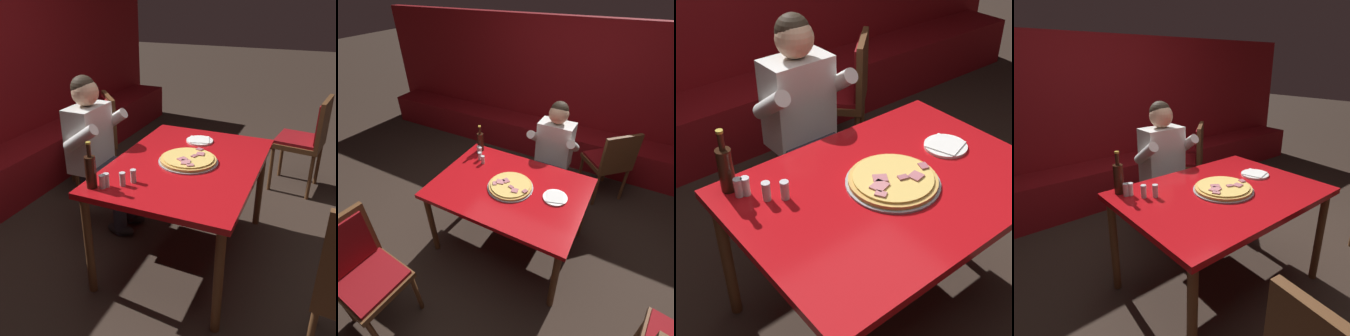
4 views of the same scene
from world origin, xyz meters
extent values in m
plane|color=#33261E|center=(0.00, 0.00, 0.00)|extent=(24.00, 24.00, 0.00)
cube|color=maroon|center=(0.00, 2.18, 0.95)|extent=(6.80, 0.16, 1.90)
cube|color=maroon|center=(0.00, 1.86, 0.23)|extent=(6.46, 0.48, 0.46)
cylinder|color=brown|center=(-0.62, 0.43, 0.36)|extent=(0.06, 0.06, 0.73)
cylinder|color=brown|center=(0.62, 0.43, 0.36)|extent=(0.06, 0.06, 0.73)
cube|color=#B20F14|center=(0.00, 0.00, 0.75)|extent=(1.37, 0.98, 0.04)
cylinder|color=#9E9EA3|center=(0.01, -0.01, 0.77)|extent=(0.41, 0.41, 0.01)
cylinder|color=gold|center=(0.01, -0.01, 0.78)|extent=(0.39, 0.39, 0.02)
cylinder|color=#E5BC5B|center=(0.01, -0.01, 0.80)|extent=(0.35, 0.35, 0.01)
cube|color=#B76670|center=(0.09, -0.07, 0.81)|extent=(0.07, 0.06, 0.01)
cube|color=#A85B66|center=(0.04, -0.04, 0.81)|extent=(0.05, 0.04, 0.01)
cube|color=#A85B66|center=(0.17, -0.04, 0.81)|extent=(0.05, 0.06, 0.01)
cube|color=#C6757A|center=(-0.08, -0.02, 0.81)|extent=(0.09, 0.08, 0.01)
cube|color=#B76670|center=(-0.05, 0.02, 0.81)|extent=(0.08, 0.08, 0.01)
cube|color=#C6757A|center=(-0.12, -0.07, 0.81)|extent=(0.05, 0.06, 0.01)
cylinder|color=white|center=(0.41, 0.05, 0.77)|extent=(0.21, 0.21, 0.01)
cube|color=white|center=(0.41, 0.05, 0.78)|extent=(0.19, 0.19, 0.01)
cylinder|color=black|center=(-0.56, 0.40, 0.87)|extent=(0.07, 0.07, 0.20)
cylinder|color=black|center=(-0.56, 0.40, 1.01)|extent=(0.03, 0.03, 0.08)
cylinder|color=#B29933|center=(-0.56, 0.40, 1.05)|extent=(0.03, 0.03, 0.01)
cylinder|color=silver|center=(-0.55, 0.34, 0.80)|extent=(0.04, 0.04, 0.07)
cylinder|color=#516B33|center=(-0.55, 0.34, 0.79)|extent=(0.03, 0.03, 0.04)
cylinder|color=silver|center=(-0.55, 0.34, 0.84)|extent=(0.04, 0.04, 0.01)
cylinder|color=silver|center=(-0.52, 0.33, 0.80)|extent=(0.04, 0.04, 0.07)
cylinder|color=#B23323|center=(-0.52, 0.33, 0.79)|extent=(0.03, 0.03, 0.04)
cylinder|color=silver|center=(-0.52, 0.33, 0.84)|extent=(0.04, 0.04, 0.01)
cylinder|color=silver|center=(-0.47, 0.24, 0.80)|extent=(0.04, 0.04, 0.07)
cylinder|color=#28231E|center=(-0.47, 0.24, 0.79)|extent=(0.03, 0.03, 0.04)
cylinder|color=silver|center=(-0.47, 0.24, 0.84)|extent=(0.04, 0.04, 0.01)
cylinder|color=silver|center=(-0.41, 0.20, 0.80)|extent=(0.04, 0.04, 0.07)
cylinder|color=silver|center=(-0.41, 0.20, 0.79)|extent=(0.03, 0.03, 0.04)
cylinder|color=silver|center=(-0.41, 0.20, 0.84)|extent=(0.04, 0.04, 0.01)
ellipsoid|color=black|center=(0.02, 0.58, 0.04)|extent=(0.11, 0.24, 0.09)
ellipsoid|color=black|center=(0.22, 0.58, 0.04)|extent=(0.11, 0.24, 0.09)
cylinder|color=#282833|center=(0.02, 0.58, 0.23)|extent=(0.11, 0.11, 0.43)
cylinder|color=#282833|center=(0.22, 0.58, 0.23)|extent=(0.11, 0.11, 0.43)
cube|color=#282833|center=(0.12, 0.68, 0.51)|extent=(0.34, 0.40, 0.12)
cube|color=silver|center=(0.12, 0.88, 0.78)|extent=(0.38, 0.22, 0.52)
cylinder|color=silver|center=(-0.10, 0.80, 0.86)|extent=(0.09, 0.30, 0.25)
cylinder|color=silver|center=(0.34, 0.80, 0.86)|extent=(0.09, 0.30, 0.25)
sphere|color=#D6A884|center=(0.12, 0.88, 1.15)|extent=(0.21, 0.21, 0.21)
sphere|color=#2D2319|center=(0.12, 0.89, 1.18)|extent=(0.19, 0.19, 0.19)
cylinder|color=brown|center=(0.67, 1.52, 0.23)|extent=(0.04, 0.04, 0.47)
cylinder|color=brown|center=(0.39, 1.26, 0.23)|extent=(0.04, 0.04, 0.47)
cylinder|color=brown|center=(0.93, 1.25, 0.23)|extent=(0.04, 0.04, 0.47)
cylinder|color=brown|center=(0.66, 0.99, 0.23)|extent=(0.04, 0.04, 0.47)
cube|color=brown|center=(0.66, 1.26, 0.49)|extent=(0.62, 0.62, 0.05)
cube|color=maroon|center=(0.66, 1.26, 0.53)|extent=(0.57, 0.57, 0.03)
cube|color=brown|center=(0.80, 1.11, 0.73)|extent=(0.35, 0.33, 0.42)
cube|color=maroon|center=(0.78, 1.13, 0.73)|extent=(0.28, 0.27, 0.36)
camera|label=1|loc=(-2.22, -0.80, 1.83)|focal=40.00mm
camera|label=2|loc=(0.82, -1.61, 2.30)|focal=28.00mm
camera|label=3|loc=(-1.18, -1.14, 1.98)|focal=50.00mm
camera|label=4|loc=(-1.38, -1.29, 1.60)|focal=32.00mm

